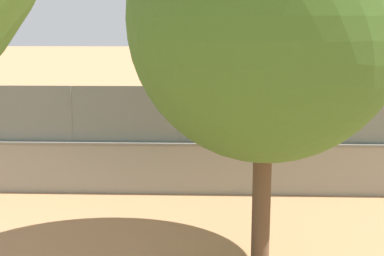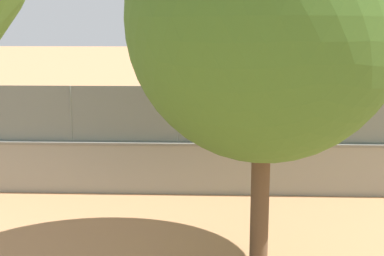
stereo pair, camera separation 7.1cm
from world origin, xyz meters
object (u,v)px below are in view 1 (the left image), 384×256
(player_near_wall_returning, at_px, (270,116))
(courtside_bench, at_px, (2,162))
(sports_ball, at_px, (292,121))
(tree_behind_wall_center, at_px, (266,20))
(player_at_service_line, at_px, (209,135))
(player_baseline_waiting, at_px, (107,125))

(player_near_wall_returning, bearing_deg, courtside_bench, 38.30)
(sports_ball, bearing_deg, tree_behind_wall_center, 79.65)
(player_at_service_line, xyz_separation_m, player_baseline_waiting, (4.56, -2.32, -0.07))
(player_baseline_waiting, height_order, courtside_bench, player_baseline_waiting)
(sports_ball, height_order, courtside_bench, sports_ball)
(player_at_service_line, xyz_separation_m, courtside_bench, (7.10, 2.74, -0.46))
(tree_behind_wall_center, bearing_deg, player_near_wall_returning, -95.82)
(sports_ball, relative_size, tree_behind_wall_center, 0.02)
(player_at_service_line, relative_size, sports_ball, 10.03)
(player_near_wall_returning, xyz_separation_m, sports_ball, (-0.90, 1.23, -0.05))
(player_baseline_waiting, height_order, tree_behind_wall_center, tree_behind_wall_center)
(player_near_wall_returning, bearing_deg, tree_behind_wall_center, 84.18)
(player_baseline_waiting, bearing_deg, sports_ball, -169.57)
(player_near_wall_returning, distance_m, tree_behind_wall_center, 14.68)
(player_near_wall_returning, relative_size, courtside_bench, 0.93)
(player_at_service_line, distance_m, player_baseline_waiting, 5.11)
(courtside_bench, relative_size, tree_behind_wall_center, 0.20)
(player_at_service_line, relative_size, player_baseline_waiting, 1.07)
(player_at_service_line, xyz_separation_m, tree_behind_wall_center, (-1.36, 8.90, 4.22))
(courtside_bench, xyz_separation_m, tree_behind_wall_center, (-8.47, 6.16, 4.68))
(player_near_wall_returning, distance_m, player_baseline_waiting, 7.84)
(player_near_wall_returning, relative_size, sports_ball, 9.48)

